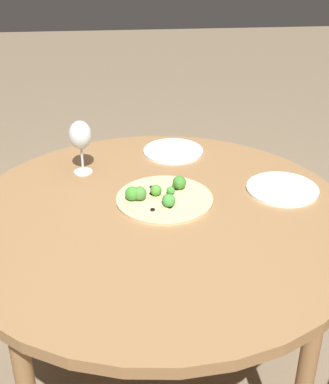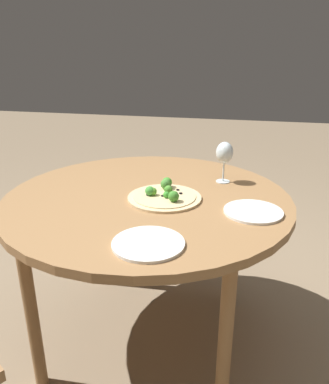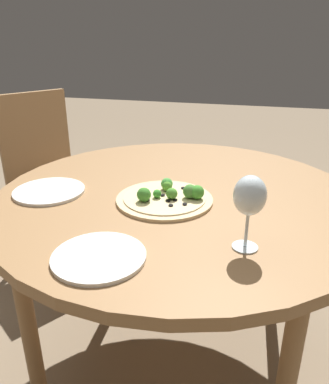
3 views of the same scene
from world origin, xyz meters
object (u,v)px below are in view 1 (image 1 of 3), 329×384
Objects in this scene: plate_far at (282,189)px; pizza at (162,197)px; wine_glass at (80,136)px; plate_near at (173,151)px.

pizza is at bearing -174.94° from plate_far.
plate_far is at bearing 5.06° from pizza.
wine_glass reaches higher than plate_far.
wine_glass is 0.81× the size of plate_far.
pizza is at bearing -40.79° from wine_glass.
plate_near is at bearing 134.97° from plate_far.
wine_glass is at bearing 164.02° from plate_far.
wine_glass is at bearing 139.21° from pizza.
wine_glass is 0.85× the size of plate_near.
pizza is 0.36m from wine_glass.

